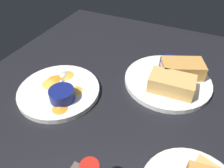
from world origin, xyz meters
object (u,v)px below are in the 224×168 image
Objects in this scene: ramekin_light_gravy at (62,94)px; spoon_by_gravy_ramekin at (63,77)px; ramekin_dark_sauce at (169,63)px; spoon_by_dark_ramekin at (174,76)px; sandwich_half_far at (182,68)px; plate_sandwich_main at (167,81)px; sandwich_half_near at (172,84)px; plate_chips_companion at (59,91)px.

ramekin_light_gravy reaches higher than spoon_by_gravy_ramekin.
spoon_by_gravy_ramekin is at bearing -54.50° from ramekin_light_gravy.
spoon_by_dark_ramekin is (-2.93, 4.46, -1.50)cm from ramekin_dark_sauce.
sandwich_half_far reaches higher than spoon_by_dark_ramekin.
spoon_by_gravy_ramekin is (33.96, 18.18, -2.04)cm from sandwich_half_far.
plate_sandwich_main is 4.19× the size of ramekin_dark_sauce.
sandwich_half_far is 38.50cm from ramekin_light_gravy.
spoon_by_dark_ramekin is (0.31, -6.43, -2.04)cm from sandwich_half_near.
plate_sandwich_main is 2.83× the size of spoon_by_gravy_ramekin.
plate_chips_companion is (30.70, 14.02, -3.20)cm from sandwich_half_near.
ramekin_light_gravy is 9.77cm from spoon_by_gravy_ramekin.
sandwich_half_far is 0.61× the size of plate_chips_companion.
sandwich_half_far is 3.63cm from spoon_by_dark_ramekin.
sandwich_half_near is 9.04cm from sandwich_half_far.
sandwich_half_near is 1.51× the size of spoon_by_dark_ramekin.
spoon_by_dark_ramekin is 36.65cm from plate_chips_companion.
plate_chips_companion is at bearing 42.20° from ramekin_dark_sauce.
sandwich_half_far is at bearing 156.87° from ramekin_dark_sauce.
sandwich_half_far is 2.08× the size of ramekin_light_gravy.
spoon_by_gravy_ramekin reaches higher than plate_chips_companion.
ramekin_dark_sauce is at bearing -56.76° from spoon_by_dark_ramekin.
spoon_by_dark_ramekin is 35.90cm from spoon_by_gravy_ramekin.
ramekin_light_gravy is at bearing 42.56° from sandwich_half_far.
spoon_by_gravy_ramekin is at bearing 28.16° from sandwich_half_far.
sandwich_half_far is at bearing -137.44° from ramekin_light_gravy.
plate_sandwich_main is 6.12cm from sandwich_half_near.
spoon_by_dark_ramekin reaches higher than plate_chips_companion.
ramekin_dark_sauce is 5.54cm from spoon_by_dark_ramekin.
ramekin_dark_sauce is 37.18cm from plate_chips_companion.
sandwich_half_near reaches higher than ramekin_light_gravy.
ramekin_light_gravy is at bearing 49.67° from ramekin_dark_sauce.
spoon_by_dark_ramekin is at bearing -135.47° from plate_sandwich_main.
sandwich_half_near is 0.55× the size of plate_chips_companion.
sandwich_half_far reaches higher than plate_sandwich_main.
sandwich_half_far is at bearing -151.84° from spoon_by_gravy_ramekin.
plate_chips_companion is 2.54× the size of spoon_by_gravy_ramekin.
sandwich_half_near and sandwich_half_far have the same top height.
spoon_by_gravy_ramekin is (32.30, 15.67, 0.00)cm from spoon_by_dark_ramekin.
ramekin_light_gravy is (23.77, 28.00, -0.03)cm from ramekin_dark_sauce.
ramekin_dark_sauce is at bearing -130.33° from ramekin_light_gravy.
spoon_by_gravy_ramekin is at bearing -68.25° from plate_chips_companion.
spoon_by_dark_ramekin is (1.66, 2.51, -2.04)cm from sandwich_half_far.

